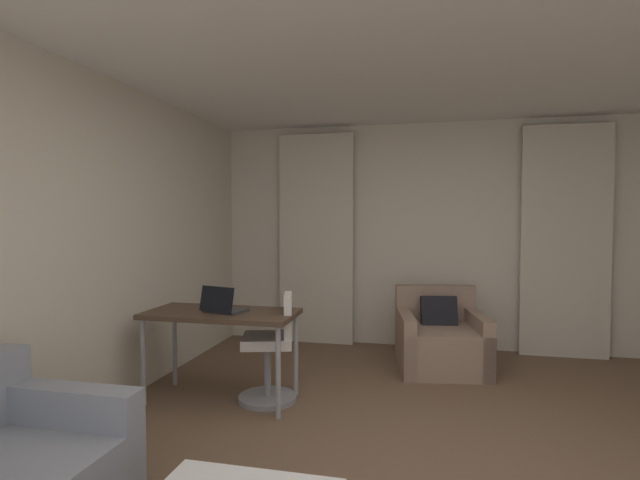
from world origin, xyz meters
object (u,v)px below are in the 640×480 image
Objects in this scene: laptop at (223,307)px; desk at (221,320)px; armchair at (440,341)px; desk_chair at (272,353)px.

desk is at bearing 128.74° from laptop.
desk is at bearing -144.36° from armchair.
desk_chair reaches higher than armchair.
laptop reaches higher than armchair.
desk_chair is (0.41, 0.08, -0.28)m from desk.
desk is 0.50m from desk_chair.
laptop reaches higher than desk.
desk_chair is at bearing -138.95° from armchair.
armchair is 2.24m from laptop.
desk_chair is (-1.37, -1.19, 0.12)m from armchair.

